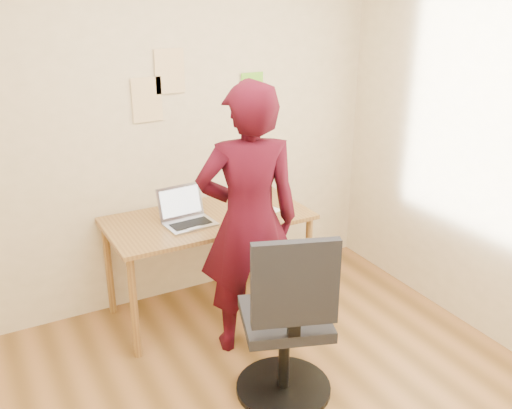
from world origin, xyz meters
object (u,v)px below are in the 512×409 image
office_chair (287,330)px  person (249,222)px  phone (234,221)px  desk (208,228)px  laptop (187,216)px

office_chair → person: (0.07, 0.58, 0.42)m
phone → person: person is taller
desk → phone: bearing=-53.3°
office_chair → person: person is taller
laptop → person: person is taller
laptop → person: size_ratio=0.20×
laptop → office_chair: (0.15, -1.07, -0.33)m
laptop → person: (0.22, -0.48, 0.09)m
desk → office_chair: size_ratio=1.30×
person → phone: bearing=-84.7°
laptop → person: bearing=-69.6°
desk → person: bearing=-84.1°
desk → office_chair: (-0.02, -1.10, -0.19)m
phone → person: size_ratio=0.08×
office_chair → person: bearing=102.7°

